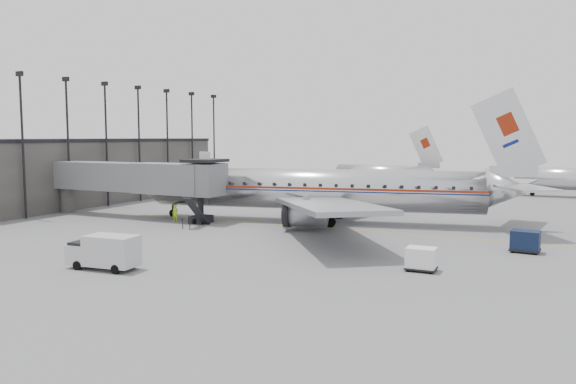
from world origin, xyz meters
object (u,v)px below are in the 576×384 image
ramp_worker (175,213)px  baggage_cart_white (421,259)px  service_van (104,251)px  airliner (321,190)px  baggage_cart_navy (525,241)px

ramp_worker → baggage_cart_white: bearing=-27.0°
service_van → ramp_worker: (-8.29, 18.55, -0.29)m
ramp_worker → airliner: bearing=18.2°
baggage_cart_white → baggage_cart_navy: bearing=57.3°
airliner → ramp_worker: size_ratio=23.26×
baggage_cart_white → ramp_worker: (-26.99, 10.13, 0.08)m
service_van → ramp_worker: size_ratio=2.77×
service_van → baggage_cart_white: service_van is taller
airliner → baggage_cart_white: (13.59, -16.30, -2.49)m
baggage_cart_navy → baggage_cart_white: (-5.70, -9.13, -0.07)m
service_van → ramp_worker: bearing=109.3°
baggage_cart_white → ramp_worker: size_ratio=1.10×
airliner → baggage_cart_white: 21.37m
airliner → service_van: size_ratio=8.39×
service_van → baggage_cart_navy: bearing=30.9°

